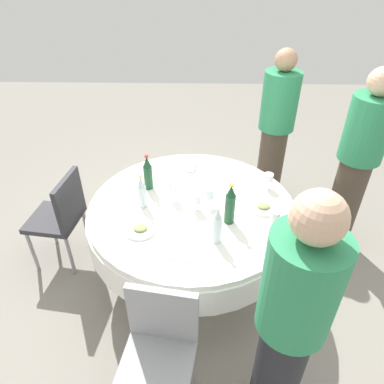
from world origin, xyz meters
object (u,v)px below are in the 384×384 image
Objects in this scene: bottle_dark_green_right at (230,205)px; wine_glass_east at (210,194)px; plate_east at (263,207)px; chair_south at (160,346)px; wine_glass_south at (196,198)px; chair_near at (62,214)px; wine_glass_near at (275,218)px; plate_outer at (140,229)px; dining_table at (192,220)px; bottle_clear_mid at (142,192)px; wine_glass_inner at (269,178)px; wine_glass_north at (172,187)px; person_far at (357,163)px; person_mid at (275,130)px; bottle_clear_inner at (217,226)px; bottle_dark_green_far at (148,173)px; person_right at (290,323)px.

wine_glass_east is at bearing 127.39° from bottle_dark_green_right.
plate_east is 0.24× the size of chair_south.
chair_near is at bearing 170.09° from wine_glass_south.
wine_glass_near is 0.91m from plate_outer.
wine_glass_east is at bearing -4.34° from dining_table.
bottle_clear_mid reaches higher than wine_glass_near.
wine_glass_near is (0.30, -0.08, -0.04)m from bottle_dark_green_right.
wine_glass_inner is 0.64m from wine_glass_south.
wine_glass_north is 0.69m from plate_east.
plate_east is 1.21m from chair_south.
wine_glass_north is 0.75× the size of plate_east.
plate_outer is at bearing -84.56° from person_far.
wine_glass_north is (-0.75, -0.16, 0.02)m from wine_glass_inner.
wine_glass_east is at bearing 1.34° from bottle_clear_mid.
bottle_clear_mid is at bearing -69.20° from chair_south.
person_far is (1.35, 0.43, 0.27)m from dining_table.
wine_glass_south is at bearing -153.33° from wine_glass_inner.
dining_table is 1.81× the size of chair_near.
wine_glass_near is 1.15× the size of wine_glass_south.
plate_east is (0.50, 0.02, -0.08)m from wine_glass_south.
wine_glass_east is at bearing -85.04° from person_mid.
bottle_clear_inner reaches higher than wine_glass_near.
wine_glass_east reaches higher than plate_outer.
wine_glass_south is (-0.24, 0.14, -0.05)m from bottle_dark_green_right.
person_far is at bearing 19.96° from wine_glass_south.
chair_near is at bearing -174.24° from bottle_dark_green_far.
bottle_dark_green_far is at bearing 152.08° from wine_glass_near.
wine_glass_inner reaches higher than dining_table.
chair_near is (-1.11, 0.19, -0.32)m from wine_glass_south.
plate_outer is 0.89m from chair_near.
bottle_dark_green_far is 0.25m from wine_glass_north.
dining_table is at bearing -158.11° from wine_glass_inner.
person_right reaches higher than wine_glass_near.
plate_east reaches higher than dining_table.
chair_south is at bearing -78.20° from bottle_clear_mid.
dining_table is at bearing 176.70° from plate_east.
wine_glass_inner is (0.95, 0.02, -0.04)m from bottle_dark_green_far.
bottle_dark_green_right is 0.22m from bottle_clear_inner.
wine_glass_north is 1.38m from person_mid.
wine_glass_north is 1.17× the size of wine_glass_south.
plate_outer is (-0.19, -0.37, -0.10)m from wine_glass_north.
wine_glass_east is at bearing -95.81° from person_right.
bottle_dark_green_far reaches higher than dining_table.
dining_table is 0.97× the size of person_right.
bottle_clear_inner is at bearing -105.31° from chair_near.
bottle_dark_green_right is 0.54m from wine_glass_inner.
person_right reaches higher than bottle_clear_inner.
person_far is 1.89× the size of chair_near.
bottle_dark_green_right is 0.99m from chair_south.
chair_near is 1.00× the size of chair_south.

